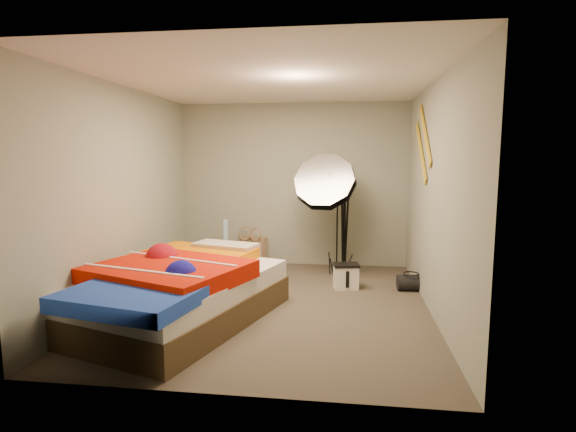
% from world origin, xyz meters
% --- Properties ---
extents(floor, '(4.00, 4.00, 0.00)m').
position_xyz_m(floor, '(0.00, 0.00, 0.00)').
color(floor, '#4C4338').
rests_on(floor, ground).
extents(ceiling, '(4.00, 4.00, 0.00)m').
position_xyz_m(ceiling, '(0.00, 0.00, 2.50)').
color(ceiling, silver).
rests_on(ceiling, wall_back).
extents(wall_back, '(3.50, 0.00, 3.50)m').
position_xyz_m(wall_back, '(0.00, 2.00, 1.25)').
color(wall_back, gray).
rests_on(wall_back, floor).
extents(wall_front, '(3.50, 0.00, 3.50)m').
position_xyz_m(wall_front, '(0.00, -2.00, 1.25)').
color(wall_front, gray).
rests_on(wall_front, floor).
extents(wall_left, '(0.00, 4.00, 4.00)m').
position_xyz_m(wall_left, '(-1.75, 0.00, 1.25)').
color(wall_left, gray).
rests_on(wall_left, floor).
extents(wall_right, '(0.00, 4.00, 4.00)m').
position_xyz_m(wall_right, '(1.75, 0.00, 1.25)').
color(wall_right, gray).
rests_on(wall_right, floor).
extents(tote_bag, '(0.48, 0.34, 0.45)m').
position_xyz_m(tote_bag, '(-0.63, 1.90, 0.22)').
color(tote_bag, tan).
rests_on(tote_bag, floor).
extents(wrapping_roll, '(0.14, 0.23, 0.76)m').
position_xyz_m(wrapping_roll, '(-0.97, 1.54, 0.38)').
color(wrapping_roll, '#5388C2').
rests_on(wrapping_roll, floor).
extents(camera_case, '(0.33, 0.27, 0.30)m').
position_xyz_m(camera_case, '(0.83, 0.74, 0.15)').
color(camera_case, white).
rests_on(camera_case, floor).
extents(duffel_bag, '(0.35, 0.23, 0.20)m').
position_xyz_m(duffel_bag, '(1.65, 0.76, 0.10)').
color(duffel_bag, black).
rests_on(duffel_bag, floor).
extents(wall_stripe_upper, '(0.02, 0.91, 0.78)m').
position_xyz_m(wall_stripe_upper, '(1.73, 0.60, 1.95)').
color(wall_stripe_upper, gold).
rests_on(wall_stripe_upper, wall_right).
extents(wall_stripe_lower, '(0.02, 0.91, 0.78)m').
position_xyz_m(wall_stripe_lower, '(1.73, 0.85, 1.75)').
color(wall_stripe_lower, gold).
rests_on(wall_stripe_lower, wall_right).
extents(bed, '(2.13, 2.67, 0.65)m').
position_xyz_m(bed, '(-0.90, -0.62, 0.32)').
color(bed, '#4C3923').
rests_on(bed, floor).
extents(photo_umbrella, '(1.13, 0.88, 1.83)m').
position_xyz_m(photo_umbrella, '(0.53, 1.29, 1.31)').
color(photo_umbrella, black).
rests_on(photo_umbrella, floor).
extents(camera_tripod, '(0.09, 0.09, 1.23)m').
position_xyz_m(camera_tripod, '(0.80, 1.69, 0.71)').
color(camera_tripod, black).
rests_on(camera_tripod, floor).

